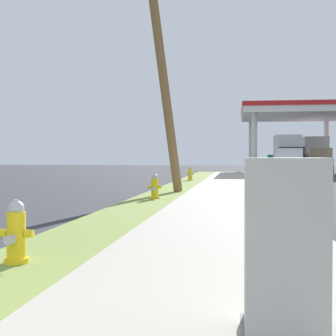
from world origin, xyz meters
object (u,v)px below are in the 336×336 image
at_px(fire_hydrant_second, 155,188).
at_px(car_red_by_far_pump, 304,164).
at_px(car_teal_by_near_pump, 276,163).
at_px(utility_cabinet, 284,256).
at_px(fire_hydrant_third, 190,174).
at_px(truck_tan_on_apron, 315,155).
at_px(truck_white_at_forecourt, 288,163).
at_px(utility_pole_midground, 162,66).
at_px(truck_black_at_far_bay, 288,155).
at_px(fire_hydrant_nearest, 16,235).

bearing_deg(fire_hydrant_second, car_red_by_far_pump, 75.55).
bearing_deg(car_teal_by_near_pump, utility_cabinet, -94.19).
height_order(fire_hydrant_third, truck_tan_on_apron, truck_tan_on_apron).
bearing_deg(utility_cabinet, truck_white_at_forecourt, 84.29).
distance_m(fire_hydrant_third, utility_pole_midground, 10.04).
bearing_deg(truck_white_at_forecourt, fire_hydrant_third, -119.55).
height_order(utility_cabinet, car_red_by_far_pump, car_red_by_far_pump).
height_order(fire_hydrant_third, truck_black_at_far_bay, truck_black_at_far_bay).
distance_m(fire_hydrant_second, car_red_by_far_pump, 34.36).
distance_m(utility_pole_midground, truck_tan_on_apron, 29.50).
relative_size(car_teal_by_near_pump, truck_white_at_forecourt, 0.83).
bearing_deg(fire_hydrant_nearest, truck_tan_on_apron, 76.77).
relative_size(utility_pole_midground, utility_cabinet, 7.00).
height_order(utility_pole_midground, car_red_by_far_pump, utility_pole_midground).
height_order(car_teal_by_near_pump, truck_white_at_forecourt, truck_white_at_forecourt).
bearing_deg(fire_hydrant_second, fire_hydrant_third, 90.19).
bearing_deg(truck_tan_on_apron, truck_white_at_forecourt, -111.56).
bearing_deg(utility_pole_midground, truck_tan_on_apron, 71.35).
bearing_deg(fire_hydrant_second, fire_hydrant_nearest, -90.84).
relative_size(fire_hydrant_third, car_teal_by_near_pump, 0.16).
distance_m(car_red_by_far_pump, truck_black_at_far_bay, 6.90).
bearing_deg(fire_hydrant_second, truck_tan_on_apron, 73.22).
xyz_separation_m(car_teal_by_near_pump, car_red_by_far_pump, (2.31, -3.50, 0.00)).
xyz_separation_m(car_teal_by_near_pump, truck_white_at_forecourt, (-0.12, -13.99, 0.19)).
bearing_deg(fire_hydrant_second, car_teal_by_near_pump, 80.33).
relative_size(fire_hydrant_second, truck_tan_on_apron, 0.12).
relative_size(utility_cabinet, truck_black_at_far_bay, 0.19).
distance_m(fire_hydrant_nearest, fire_hydrant_third, 21.06).
height_order(car_red_by_far_pump, truck_white_at_forecourt, truck_white_at_forecourt).
height_order(fire_hydrant_second, truck_black_at_far_bay, truck_black_at_far_bay).
relative_size(car_teal_by_near_pump, truck_black_at_far_bay, 0.72).
bearing_deg(truck_black_at_far_bay, car_red_by_far_pump, 72.30).
distance_m(fire_hydrant_nearest, utility_cabinet, 3.57).
bearing_deg(fire_hydrant_nearest, car_teal_by_near_pump, 82.07).
bearing_deg(utility_cabinet, fire_hydrant_third, 96.85).
height_order(fire_hydrant_third, truck_white_at_forecourt, truck_white_at_forecourt).
bearing_deg(truck_black_at_far_bay, utility_pole_midground, -105.52).
distance_m(fire_hydrant_third, car_red_by_far_pump, 23.08).
distance_m(utility_cabinet, truck_black_at_far_bay, 38.24).
bearing_deg(car_red_by_far_pump, utility_cabinet, -97.45).
bearing_deg(fire_hydrant_third, car_teal_by_near_pump, 75.79).
distance_m(fire_hydrant_third, utility_cabinet, 23.33).
height_order(utility_pole_midground, truck_white_at_forecourt, utility_pole_midground).
relative_size(fire_hydrant_second, car_red_by_far_pump, 0.16).
relative_size(fire_hydrant_second, utility_cabinet, 0.60).
xyz_separation_m(fire_hydrant_nearest, fire_hydrant_third, (0.09, 21.06, 0.00)).
bearing_deg(utility_cabinet, truck_black_at_far_bay, 84.37).
xyz_separation_m(utility_pole_midground, truck_white_at_forecourt, (6.34, 20.09, -3.62)).
height_order(fire_hydrant_nearest, truck_black_at_far_bay, truck_black_at_far_bay).
height_order(utility_pole_midground, car_teal_by_near_pump, utility_pole_midground).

